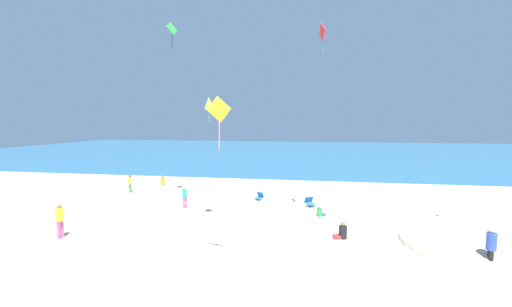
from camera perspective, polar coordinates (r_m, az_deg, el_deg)
name	(u,v)px	position (r m, az deg, el deg)	size (l,w,h in m)	color
ground_plane	(260,202)	(22.40, 0.72, -8.63)	(120.00, 120.00, 0.00)	beige
ocean_water	(292,151)	(60.61, 6.44, 0.37)	(120.00, 60.00, 0.05)	teal
beach_chair_far_left	(259,196)	(23.03, 0.59, -7.61)	(0.73, 0.74, 0.55)	#2370B2
beach_chair_mid_beach	(310,202)	(21.59, 9.51, -8.46)	(0.85, 0.90, 0.62)	#2370B2
person_0	(130,182)	(27.04, -21.40, -4.78)	(0.39, 0.39, 1.41)	green
person_1	(342,232)	(16.21, 14.98, -13.32)	(0.71, 0.48, 0.82)	black
person_3	(320,212)	(19.50, 11.28, -10.14)	(0.60, 0.55, 0.68)	green
person_4	(185,196)	(21.23, -12.53, -7.29)	(0.40, 0.40, 1.42)	#D8599E
person_5	(60,218)	(18.10, -31.43, -9.73)	(0.40, 0.40, 1.69)	#D8599E
person_6	(163,184)	(25.40, -16.18, -5.17)	(0.41, 0.41, 1.49)	white
person_7	(491,246)	(14.93, 36.20, -13.11)	(0.40, 0.40, 1.71)	black
kite_red	(322,32)	(18.73, 11.66, 20.27)	(0.30, 0.97, 1.48)	red
kite_yellow	(219,111)	(11.49, -6.57, 7.52)	(0.93, 0.24, 1.90)	yellow
kite_green	(172,29)	(23.40, -14.68, 20.56)	(0.39, 0.90, 1.70)	green
kite_lime	(209,103)	(17.13, -8.31, 8.87)	(0.76, 0.84, 1.44)	#99DB33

